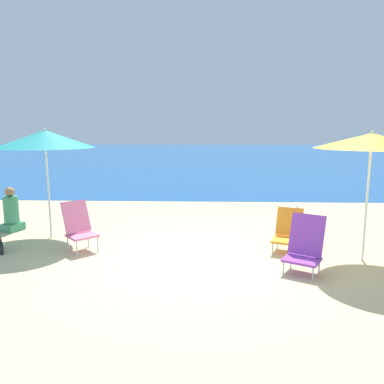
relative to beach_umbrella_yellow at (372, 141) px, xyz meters
name	(u,v)px	position (x,y,z in m)	size (l,w,h in m)	color
ground_plane	(200,256)	(-2.60, 0.11, -1.90)	(60.00, 60.00, 0.00)	#D1BA89
sea_water	(205,155)	(-2.60, 24.78, -1.89)	(60.00, 40.00, 0.01)	#1E5699
beach_umbrella_yellow	(372,141)	(0.00, 0.00, 0.00)	(1.71, 1.71, 2.06)	white
beach_umbrella_teal	(45,139)	(-5.51, 1.08, 0.00)	(1.80, 1.80, 2.10)	white
beach_chair_purple	(305,245)	(-1.06, -0.51, -1.50)	(0.69, 0.70, 0.83)	silver
beach_chair_orange	(288,231)	(-1.10, 0.44, -1.55)	(0.63, 0.72, 0.72)	silver
beach_chair_pink	(79,225)	(-4.70, 0.34, -1.46)	(0.69, 0.69, 0.84)	silver
person_seated_near	(11,213)	(-6.51, 1.52, -1.52)	(0.44, 0.48, 0.91)	#3F8C66
seagull	(293,209)	(-0.38, 3.19, -1.76)	(0.27, 0.11, 0.23)	gold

